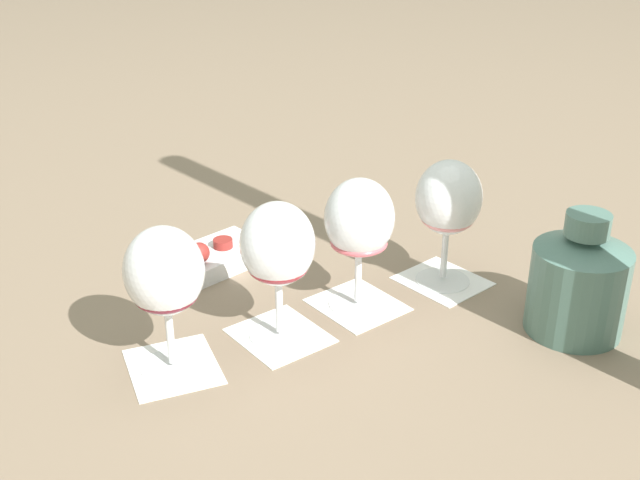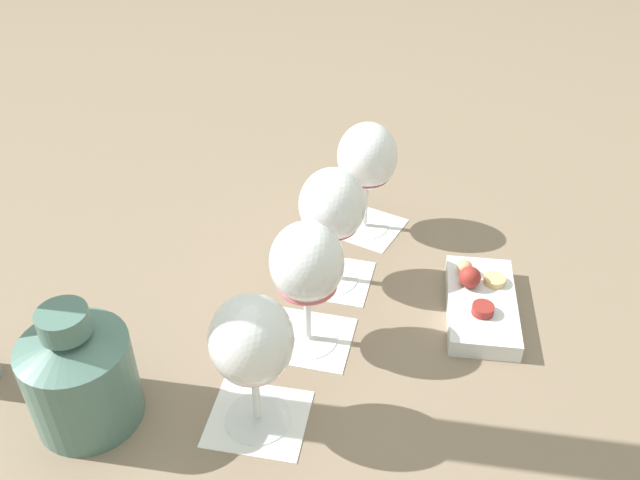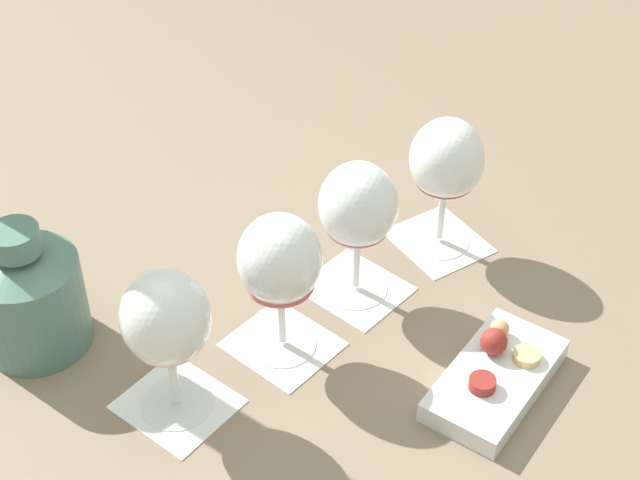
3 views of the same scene
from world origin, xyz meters
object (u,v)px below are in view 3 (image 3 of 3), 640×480
at_px(wine_glass_1, 280,265).
at_px(wine_glass_2, 358,211).
at_px(wine_glass_3, 446,165).
at_px(snack_dish, 495,376).
at_px(wine_glass_0, 166,324).
at_px(ceramic_vase, 29,294).

distance_m(wine_glass_1, wine_glass_2, 0.12).
relative_size(wine_glass_2, wine_glass_3, 1.00).
distance_m(wine_glass_1, wine_glass_3, 0.26).
bearing_deg(snack_dish, wine_glass_0, 166.29).
relative_size(wine_glass_0, snack_dish, 0.91).
relative_size(wine_glass_0, wine_glass_1, 1.00).
bearing_deg(wine_glass_0, ceramic_vase, 131.77).
bearing_deg(wine_glass_3, wine_glass_2, -158.59).
distance_m(wine_glass_0, wine_glass_3, 0.39).
distance_m(wine_glass_3, ceramic_vase, 0.48).
bearing_deg(wine_glass_2, wine_glass_3, 21.41).
bearing_deg(snack_dish, wine_glass_1, 146.97).
bearing_deg(wine_glass_0, wine_glass_1, 20.68).
height_order(wine_glass_0, ceramic_vase, wine_glass_0).
bearing_deg(wine_glass_0, snack_dish, -13.71).
bearing_deg(wine_glass_2, wine_glass_1, -150.75).
height_order(wine_glass_0, wine_glass_3, same).
relative_size(ceramic_vase, snack_dish, 0.82).
bearing_deg(wine_glass_0, wine_glass_3, 23.59).
distance_m(wine_glass_3, snack_dish, 0.26).
bearing_deg(wine_glass_1, snack_dish, -33.03).
bearing_deg(snack_dish, wine_glass_2, 115.28).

